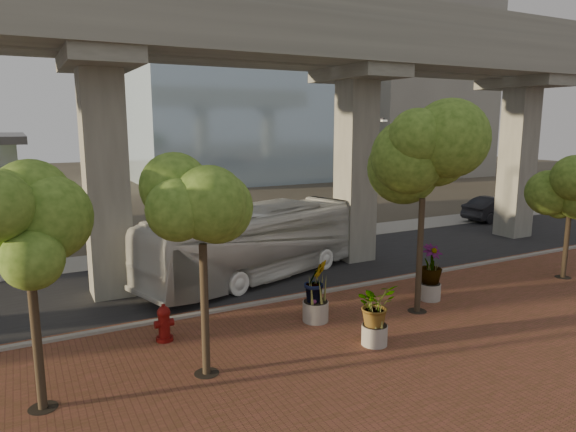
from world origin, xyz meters
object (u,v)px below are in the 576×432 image
transit_bus (259,243)px  parked_car (495,209)px  planter_front (375,308)px  fire_hydrant (164,323)px

transit_bus → parked_car: transit_bus is taller
transit_bus → parked_car: 21.42m
planter_front → transit_bus: bearing=91.5°
transit_bus → parked_car: (20.86, 4.78, -0.78)m
parked_car → fire_hydrant: parked_car is taller
parked_car → transit_bus: bearing=100.6°
fire_hydrant → parked_car: bearing=20.0°
fire_hydrant → planter_front: size_ratio=0.61×
parked_car → planter_front: (-20.65, -13.01, 0.42)m
fire_hydrant → planter_front: bearing=-30.3°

